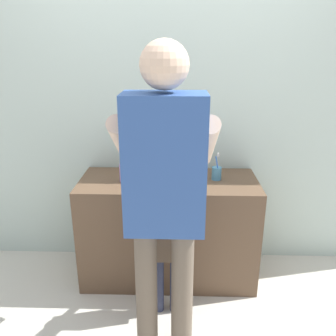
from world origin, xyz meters
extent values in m
plane|color=silver|center=(0.00, 0.00, 0.00)|extent=(14.00, 14.00, 0.00)
cube|color=silver|center=(0.00, 0.62, 1.35)|extent=(4.40, 0.08, 2.70)
cube|color=brown|center=(0.00, 0.30, 0.40)|extent=(1.30, 0.54, 0.80)
cylinder|color=silver|center=(0.00, 0.28, 0.86)|extent=(0.35, 0.35, 0.11)
cylinder|color=beige|center=(0.00, 0.28, 0.86)|extent=(0.29, 0.29, 0.09)
cylinder|color=#B7BABF|center=(0.00, 0.51, 0.89)|extent=(0.03, 0.03, 0.18)
cylinder|color=#B7BABF|center=(0.00, 0.45, 0.97)|extent=(0.02, 0.12, 0.02)
cylinder|color=#B7BABF|center=(-0.07, 0.51, 0.83)|extent=(0.04, 0.04, 0.05)
cylinder|color=#B7BABF|center=(0.07, 0.51, 0.83)|extent=(0.04, 0.04, 0.05)
cylinder|color=#4C8EB2|center=(0.35, 0.32, 0.85)|extent=(0.07, 0.07, 0.09)
cylinder|color=blue|center=(0.35, 0.31, 0.90)|extent=(0.04, 0.02, 0.17)
cube|color=white|center=(0.35, 0.31, 1.00)|extent=(0.01, 0.02, 0.02)
cylinder|color=#B27FC6|center=(-0.32, 0.26, 0.87)|extent=(0.06, 0.06, 0.13)
cylinder|color=#2D2D2D|center=(-0.32, 0.26, 0.95)|extent=(0.02, 0.02, 0.03)
cylinder|color=#2D334C|center=(-0.05, -0.11, 0.21)|extent=(0.06, 0.06, 0.42)
cylinder|color=#2D334C|center=(0.05, -0.11, 0.21)|extent=(0.06, 0.06, 0.42)
cube|color=brown|center=(0.00, -0.11, 0.60)|extent=(0.21, 0.12, 0.37)
sphere|color=brown|center=(0.00, -0.11, 0.86)|extent=(0.12, 0.12, 0.12)
cylinder|color=brown|center=(-0.12, -0.01, 0.64)|extent=(0.05, 0.25, 0.20)
cylinder|color=brown|center=(0.12, -0.01, 0.64)|extent=(0.05, 0.25, 0.20)
cylinder|color=#6B5B4C|center=(-0.11, -0.42, 0.41)|extent=(0.12, 0.12, 0.81)
cylinder|color=#6B5B4C|center=(0.10, -0.42, 0.41)|extent=(0.12, 0.12, 0.81)
cube|color=#33569E|center=(0.00, -0.42, 1.17)|extent=(0.41, 0.23, 0.71)
sphere|color=beige|center=(0.00, -0.42, 1.65)|extent=(0.23, 0.23, 0.23)
cylinder|color=beige|center=(-0.23, -0.24, 1.23)|extent=(0.10, 0.49, 0.39)
cylinder|color=beige|center=(0.22, -0.24, 1.23)|extent=(0.10, 0.49, 0.39)
cylinder|color=orange|center=(0.22, -0.05, 1.04)|extent=(0.01, 0.14, 0.03)
cube|color=white|center=(0.22, 0.02, 1.06)|extent=(0.01, 0.02, 0.02)
camera|label=1|loc=(0.06, -2.06, 1.73)|focal=37.25mm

